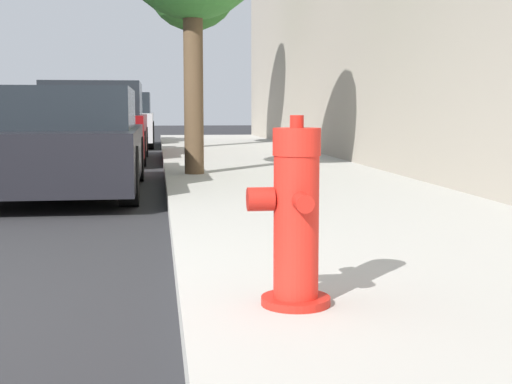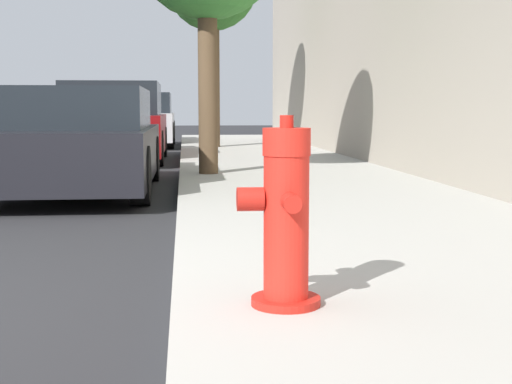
% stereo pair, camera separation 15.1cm
% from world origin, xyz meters
% --- Properties ---
extents(sidewalk_slab, '(2.97, 40.00, 0.15)m').
position_xyz_m(sidewalk_slab, '(3.26, 0.00, 0.07)').
color(sidewalk_slab, '#A8A59E').
rests_on(sidewalk_slab, ground_plane).
extents(fire_hydrant, '(0.36, 0.38, 0.81)m').
position_xyz_m(fire_hydrant, '(2.26, -0.36, 0.52)').
color(fire_hydrant, red).
rests_on(fire_hydrant, sidewalk_slab).
extents(parked_car_near, '(1.81, 4.09, 1.23)m').
position_xyz_m(parked_car_near, '(0.58, 5.25, 0.60)').
color(parked_car_near, black).
rests_on(parked_car_near, ground_plane).
extents(parked_car_mid, '(1.89, 3.96, 1.47)m').
position_xyz_m(parked_car_mid, '(0.53, 10.33, 0.70)').
color(parked_car_mid, maroon).
rests_on(parked_car_mid, ground_plane).
extents(parked_car_far, '(1.69, 3.81, 1.40)m').
position_xyz_m(parked_car_far, '(0.74, 15.61, 0.68)').
color(parked_car_far, '#B7B7BC').
rests_on(parked_car_far, ground_plane).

